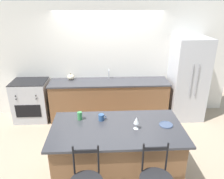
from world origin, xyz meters
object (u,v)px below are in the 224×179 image
oven_range (32,100)px  wine_glass (136,121)px  coffee_mug (101,117)px  tumbler_cup (80,116)px  refrigerator (187,79)px  dinner_plate (166,125)px  pumpkin_decoration (71,77)px

oven_range → wine_glass: size_ratio=5.08×
coffee_mug → tumbler_cup: (-0.34, 0.04, 0.01)m
oven_range → coffee_mug: size_ratio=7.87×
refrigerator → oven_range: (-3.71, 0.05, -0.49)m
coffee_mug → tumbler_cup: tumbler_cup is taller
coffee_mug → tumbler_cup: 0.35m
dinner_plate → oven_range: bearing=143.0°
refrigerator → dinner_plate: 2.22m
dinner_plate → tumbler_cup: (-1.32, 0.24, 0.06)m
dinner_plate → coffee_mug: 1.00m
wine_glass → coffee_mug: 0.58m
oven_range → coffee_mug: coffee_mug is taller
dinner_plate → refrigerator: bearing=61.4°
pumpkin_decoration → refrigerator: bearing=-4.4°
refrigerator → wine_glass: refrigerator is taller
wine_glass → tumbler_cup: (-0.85, 0.31, -0.07)m
oven_range → tumbler_cup: 2.26m
oven_range → dinner_plate: 3.35m
dinner_plate → tumbler_cup: tumbler_cup is taller
oven_range → tumbler_cup: (1.33, -1.76, 0.52)m
oven_range → coffee_mug: 2.51m
oven_range → tumbler_cup: bearing=-53.0°
refrigerator → tumbler_cup: refrigerator is taller
refrigerator → coffee_mug: size_ratio=15.76×
oven_range → wine_glass: bearing=-43.5°
tumbler_cup → dinner_plate: bearing=-10.3°
refrigerator → oven_range: bearing=179.3°
oven_range → coffee_mug: (1.67, -1.80, 0.50)m
oven_range → dinner_plate: (2.65, -2.00, 0.46)m
coffee_mug → oven_range: bearing=132.8°
refrigerator → pumpkin_decoration: refrigerator is taller
refrigerator → dinner_plate: (-1.06, -1.95, -0.03)m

